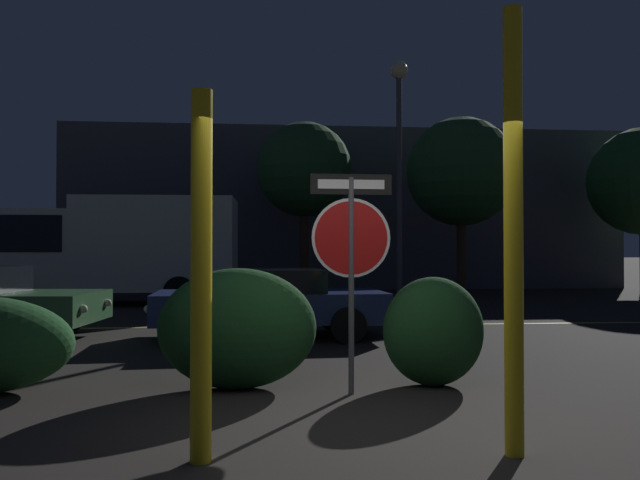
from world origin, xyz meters
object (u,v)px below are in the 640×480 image
at_px(passing_car_2, 272,302).
at_px(delivery_truck, 107,246).
at_px(street_lamp, 399,137).
at_px(yellow_pole_right, 513,230).
at_px(tree_2, 304,170).
at_px(stop_sign, 351,239).
at_px(yellow_pole_left, 201,275).
at_px(hedge_bush_1, 238,328).
at_px(hedge_bush_2, 433,331).
at_px(tree_1, 461,172).

height_order(passing_car_2, delivery_truck, delivery_truck).
bearing_deg(street_lamp, yellow_pole_right, -98.61).
distance_m(yellow_pole_right, tree_2, 17.51).
bearing_deg(stop_sign, passing_car_2, 99.27).
xyz_separation_m(yellow_pole_left, tree_2, (1.84, 17.23, 3.02)).
height_order(hedge_bush_1, hedge_bush_2, hedge_bush_1).
relative_size(hedge_bush_2, delivery_truck, 0.17).
bearing_deg(tree_1, stop_sign, -112.32).
bearing_deg(tree_1, yellow_pole_right, -106.54).
bearing_deg(street_lamp, tree_1, 46.02).
height_order(hedge_bush_1, tree_2, tree_2).
bearing_deg(delivery_truck, stop_sign, -153.99).
bearing_deg(street_lamp, delivery_truck, 174.04).
relative_size(yellow_pole_left, hedge_bush_1, 1.54).
distance_m(stop_sign, tree_1, 15.07).
bearing_deg(tree_1, tree_2, 164.17).
relative_size(passing_car_2, tree_1, 0.69).
distance_m(passing_car_2, street_lamp, 8.56).
distance_m(delivery_truck, street_lamp, 8.96).
bearing_deg(passing_car_2, delivery_truck, 29.62).
bearing_deg(yellow_pole_right, stop_sign, 114.29).
bearing_deg(yellow_pole_left, delivery_truck, 106.43).
bearing_deg(yellow_pole_right, street_lamp, 81.39).
xyz_separation_m(hedge_bush_2, street_lamp, (1.92, 10.57, 4.17)).
height_order(passing_car_2, tree_2, tree_2).
height_order(yellow_pole_left, tree_2, tree_2).
height_order(passing_car_2, street_lamp, street_lamp).
relative_size(stop_sign, tree_2, 0.39).
height_order(hedge_bush_2, tree_2, tree_2).
height_order(hedge_bush_1, street_lamp, street_lamp).
distance_m(passing_car_2, tree_2, 11.50).
bearing_deg(yellow_pole_right, tree_1, 73.46).
relative_size(passing_car_2, street_lamp, 0.59).
xyz_separation_m(tree_1, tree_2, (-5.19, 1.47, 0.20)).
xyz_separation_m(delivery_truck, street_lamp, (8.36, -0.87, 3.11)).
distance_m(yellow_pole_left, delivery_truck, 14.39).
relative_size(hedge_bush_1, passing_car_2, 0.42).
bearing_deg(hedge_bush_1, tree_2, 83.55).
height_order(delivery_truck, tree_1, tree_1).
xyz_separation_m(passing_car_2, tree_1, (6.44, 9.33, 3.54)).
relative_size(hedge_bush_2, tree_2, 0.20).
bearing_deg(tree_1, street_lamp, -133.98).
distance_m(yellow_pole_right, hedge_bush_1, 3.42).
xyz_separation_m(yellow_pole_right, hedge_bush_2, (0.05, 2.43, -1.07)).
xyz_separation_m(yellow_pole_right, passing_car_2, (-1.74, 6.50, -1.06)).
xyz_separation_m(yellow_pole_left, yellow_pole_right, (2.33, -0.07, 0.33)).
bearing_deg(yellow_pole_left, hedge_bush_1, 86.13).
relative_size(stop_sign, hedge_bush_2, 1.91).
xyz_separation_m(hedge_bush_2, tree_2, (-0.53, 14.87, 3.76)).
bearing_deg(delivery_truck, yellow_pole_left, -162.39).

